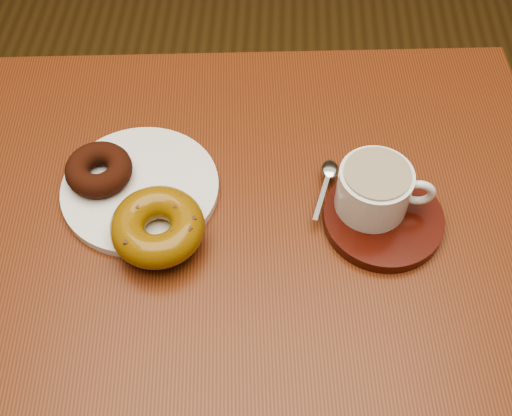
{
  "coord_description": "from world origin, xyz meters",
  "views": [
    {
      "loc": [
        0.05,
        -0.69,
        1.55
      ],
      "look_at": [
        0.03,
        -0.19,
        0.85
      ],
      "focal_mm": 45.0,
      "sensor_mm": 36.0,
      "label": 1
    }
  ],
  "objects_px": {
    "coffee_cup": "(375,189)",
    "donut_plate": "(140,188)",
    "cafe_table": "(243,265)",
    "saucer": "(383,219)"
  },
  "relations": [
    {
      "from": "coffee_cup",
      "to": "donut_plate",
      "type": "bearing_deg",
      "value": -178.87
    },
    {
      "from": "donut_plate",
      "to": "coffee_cup",
      "type": "bearing_deg",
      "value": -3.93
    },
    {
      "from": "cafe_table",
      "to": "saucer",
      "type": "distance_m",
      "value": 0.24
    },
    {
      "from": "donut_plate",
      "to": "saucer",
      "type": "relative_size",
      "value": 1.36
    },
    {
      "from": "coffee_cup",
      "to": "saucer",
      "type": "bearing_deg",
      "value": -43.15
    },
    {
      "from": "donut_plate",
      "to": "coffee_cup",
      "type": "distance_m",
      "value": 0.32
    },
    {
      "from": "saucer",
      "to": "coffee_cup",
      "type": "height_order",
      "value": "coffee_cup"
    },
    {
      "from": "saucer",
      "to": "coffee_cup",
      "type": "xyz_separation_m",
      "value": [
        -0.02,
        0.02,
        0.04
      ]
    },
    {
      "from": "cafe_table",
      "to": "coffee_cup",
      "type": "relative_size",
      "value": 7.27
    },
    {
      "from": "saucer",
      "to": "coffee_cup",
      "type": "relative_size",
      "value": 1.25
    }
  ]
}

